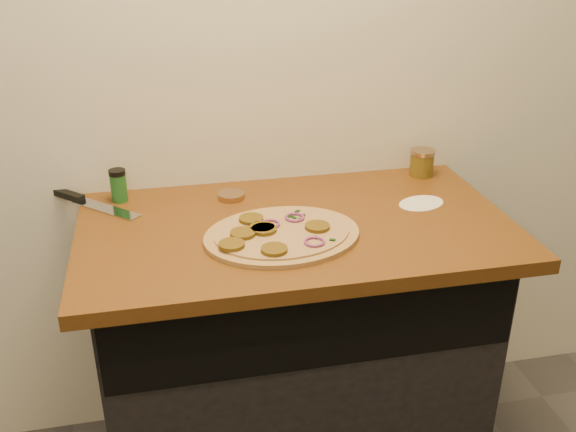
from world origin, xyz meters
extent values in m
cube|color=silver|center=(0.00, 1.75, 1.35)|extent=(4.00, 0.02, 2.70)
cube|color=black|center=(0.00, 1.45, 0.43)|extent=(1.10, 0.60, 0.86)
cube|color=brown|center=(0.00, 1.42, 0.88)|extent=(1.20, 0.70, 0.04)
cylinder|color=tan|center=(-0.06, 1.33, 0.91)|extent=(0.46, 0.46, 0.01)
cylinder|color=beige|center=(-0.06, 1.33, 0.92)|extent=(0.40, 0.40, 0.01)
cylinder|color=brown|center=(-0.10, 1.23, 0.92)|extent=(0.07, 0.07, 0.01)
cylinder|color=brown|center=(-0.13, 1.42, 0.92)|extent=(0.07, 0.07, 0.01)
cylinder|color=brown|center=(-0.11, 1.36, 0.92)|extent=(0.07, 0.07, 0.01)
cylinder|color=brown|center=(-0.20, 1.28, 0.92)|extent=(0.07, 0.07, 0.01)
cylinder|color=brown|center=(0.04, 1.33, 0.92)|extent=(0.07, 0.07, 0.01)
cylinder|color=brown|center=(-0.16, 1.33, 0.92)|extent=(0.07, 0.07, 0.01)
cylinder|color=brown|center=(-0.10, 1.35, 0.92)|extent=(0.07, 0.07, 0.01)
torus|color=#86327C|center=(0.01, 1.25, 0.92)|extent=(0.06, 0.06, 0.01)
torus|color=#86327C|center=(-0.08, 1.38, 0.92)|extent=(0.06, 0.06, 0.01)
torus|color=#86327C|center=(-0.01, 1.40, 0.92)|extent=(0.06, 0.06, 0.01)
cube|color=black|center=(0.01, 1.40, 0.92)|extent=(0.02, 0.01, 0.00)
cube|color=black|center=(-0.02, 1.42, 0.92)|extent=(0.02, 0.01, 0.00)
cube|color=black|center=(-0.13, 1.33, 0.92)|extent=(0.01, 0.02, 0.00)
cube|color=black|center=(0.01, 1.34, 0.92)|extent=(0.02, 0.02, 0.00)
cube|color=black|center=(-0.09, 1.38, 0.92)|extent=(0.02, 0.02, 0.00)
cube|color=black|center=(0.02, 1.42, 0.92)|extent=(0.02, 0.02, 0.00)
cube|color=black|center=(-0.01, 1.41, 0.92)|extent=(0.01, 0.02, 0.00)
cube|color=black|center=(0.06, 1.26, 0.92)|extent=(0.02, 0.02, 0.00)
cube|color=black|center=(0.02, 1.28, 0.92)|extent=(0.01, 0.02, 0.00)
cube|color=black|center=(0.04, 1.36, 0.92)|extent=(0.02, 0.02, 0.00)
cube|color=black|center=(-0.09, 1.38, 0.92)|extent=(0.02, 0.01, 0.00)
cube|color=black|center=(0.01, 1.45, 0.92)|extent=(0.02, 0.02, 0.00)
cube|color=#B7BAC1|center=(-0.52, 1.61, 0.90)|extent=(0.20, 0.20, 0.01)
cube|color=black|center=(-0.64, 1.73, 0.91)|extent=(0.11, 0.11, 0.02)
cylinder|color=tan|center=(-0.16, 1.62, 0.91)|extent=(0.10, 0.10, 0.02)
cylinder|color=#97290F|center=(0.48, 1.68, 0.94)|extent=(0.08, 0.08, 0.07)
cylinder|color=tan|center=(0.48, 1.68, 0.98)|extent=(0.08, 0.08, 0.01)
cylinder|color=#1D5D23|center=(-0.48, 1.67, 0.94)|extent=(0.05, 0.05, 0.08)
cylinder|color=black|center=(-0.48, 1.67, 0.99)|extent=(0.05, 0.05, 0.01)
cylinder|color=white|center=(0.39, 1.47, 0.90)|extent=(0.19, 0.19, 0.00)
camera|label=1|loc=(-0.35, -0.15, 1.68)|focal=40.00mm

